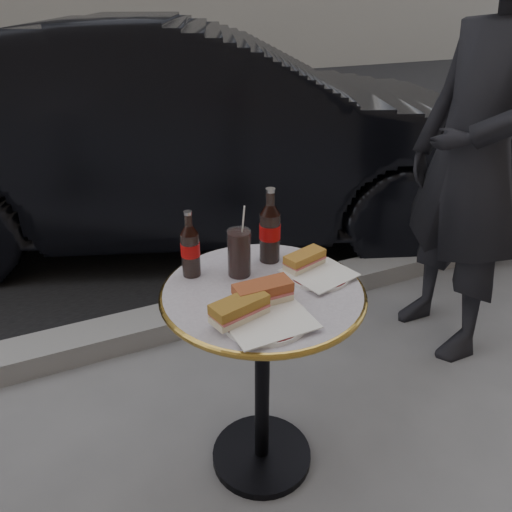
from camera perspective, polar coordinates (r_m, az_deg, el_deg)
name	(u,v)px	position (r m, az deg, el deg)	size (l,w,h in m)	color
ground	(262,457)	(1.99, 0.64, -22.01)	(80.00, 80.00, 0.00)	slate
asphalt_road	(82,137)	(6.36, -19.31, 12.66)	(40.00, 8.00, 0.00)	black
curb	(187,318)	(2.59, -7.89, -7.02)	(40.00, 0.20, 0.12)	gray
bistro_table	(262,382)	(1.72, 0.71, -14.17)	(0.62, 0.62, 0.73)	#BAB2C4
plate_left	(265,318)	(1.36, 1.01, -7.15)	(0.24, 0.24, 0.01)	white
plate_right	(319,275)	(1.58, 7.20, -2.13)	(0.19, 0.19, 0.01)	white
sandwich_left_a	(239,310)	(1.34, -1.90, -6.16)	(0.16, 0.07, 0.06)	olive
sandwich_left_b	(263,293)	(1.40, 0.78, -4.29)	(0.16, 0.08, 0.06)	#9F4A28
sandwich_right	(305,261)	(1.59, 5.58, -0.52)	(0.14, 0.06, 0.05)	#AC742B
cola_bottle_left	(190,244)	(1.54, -7.56, 1.40)	(0.06, 0.06, 0.22)	black
cola_bottle_right	(270,225)	(1.61, 1.61, 3.53)	(0.07, 0.07, 0.25)	black
cola_glass	(239,253)	(1.54, -1.94, 0.37)	(0.08, 0.08, 0.15)	black
parked_car	(194,134)	(3.40, -7.11, 13.68)	(4.23, 1.47, 1.39)	black
pedestrian	(474,160)	(2.31, 23.66, 10.06)	(0.66, 0.43, 1.80)	black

